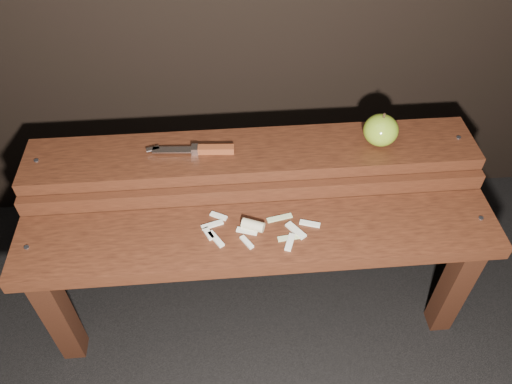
{
  "coord_description": "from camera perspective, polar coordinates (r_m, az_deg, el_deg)",
  "views": [
    {
      "loc": [
        -0.07,
        -0.82,
        1.37
      ],
      "look_at": [
        0.0,
        0.06,
        0.45
      ],
      "focal_mm": 35.0,
      "sensor_mm": 36.0,
      "label": 1
    }
  ],
  "objects": [
    {
      "name": "knife",
      "position": [
        1.31,
        -5.88,
        4.85
      ],
      "size": [
        0.23,
        0.04,
        0.02
      ],
      "color": "brown",
      "rests_on": "bench_rear_tier"
    },
    {
      "name": "apple_scraps",
      "position": [
        1.23,
        -0.01,
        -4.17
      ],
      "size": [
        0.3,
        0.14,
        0.03
      ],
      "color": "beige",
      "rests_on": "bench_front_tier"
    },
    {
      "name": "apple",
      "position": [
        1.36,
        14.07,
        6.87
      ],
      "size": [
        0.09,
        0.09,
        0.09
      ],
      "color": "olive",
      "rests_on": "bench_rear_tier"
    },
    {
      "name": "bench_front_tier",
      "position": [
        1.27,
        0.45,
        -6.94
      ],
      "size": [
        1.2,
        0.2,
        0.42
      ],
      "color": "black",
      "rests_on": "ground"
    },
    {
      "name": "ground",
      "position": [
        1.6,
        0.18,
        -12.81
      ],
      "size": [
        60.0,
        60.0,
        0.0
      ],
      "primitive_type": "plane",
      "color": "black"
    },
    {
      "name": "bench_rear_tier",
      "position": [
        1.38,
        -0.36,
        2.12
      ],
      "size": [
        1.2,
        0.21,
        0.5
      ],
      "color": "black",
      "rests_on": "ground"
    }
  ]
}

